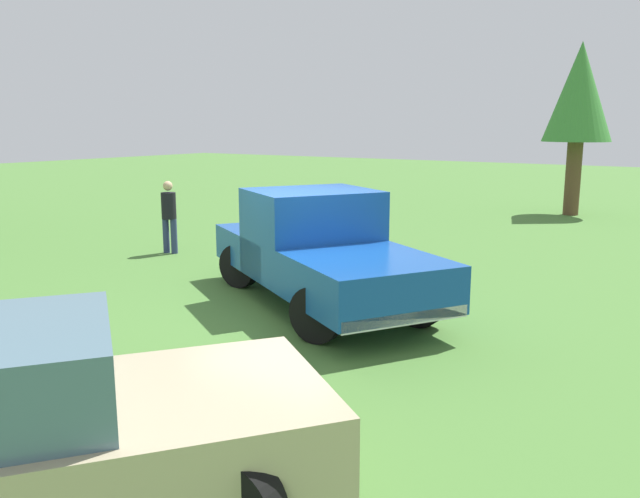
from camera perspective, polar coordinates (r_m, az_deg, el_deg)
The scene contains 4 objects.
ground_plane at distance 10.03m, azimuth -2.63°, elevation -5.37°, with size 80.00×80.00×0.00m, color #477533.
pickup_truck at distance 10.20m, azimuth -0.31°, elevation 0.29°, with size 5.31×4.25×1.80m.
person_bystander at distance 14.58m, azimuth -13.22°, elevation 3.10°, with size 0.39×0.39×1.60m.
tree_back_right at distance 21.77m, azimuth 21.95°, elevation 12.52°, with size 2.06×2.06×5.30m.
Camera 1 is at (5.70, -7.75, 2.82)m, focal length 36.16 mm.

